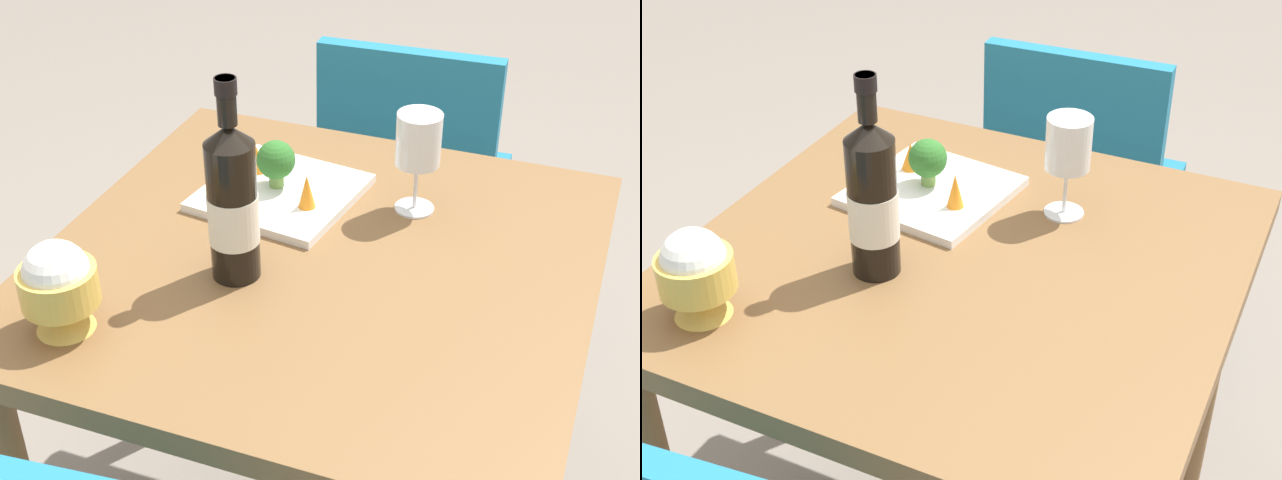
% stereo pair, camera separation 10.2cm
% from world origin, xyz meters
% --- Properties ---
extents(dining_table, '(0.86, 0.86, 0.74)m').
position_xyz_m(dining_table, '(0.00, 0.00, 0.65)').
color(dining_table, brown).
rests_on(dining_table, ground_plane).
extents(chair_near_window, '(0.41, 0.41, 0.85)m').
position_xyz_m(chair_near_window, '(0.04, -0.71, 0.53)').
color(chair_near_window, teal).
rests_on(chair_near_window, ground_plane).
extents(wine_bottle, '(0.08, 0.08, 0.32)m').
position_xyz_m(wine_bottle, '(0.10, 0.09, 0.87)').
color(wine_bottle, black).
rests_on(wine_bottle, dining_table).
extents(wine_glass, '(0.08, 0.08, 0.18)m').
position_xyz_m(wine_glass, '(-0.10, -0.19, 0.87)').
color(wine_glass, white).
rests_on(wine_glass, dining_table).
extents(rice_bowl, '(0.11, 0.11, 0.14)m').
position_xyz_m(rice_bowl, '(0.27, 0.30, 0.82)').
color(rice_bowl, gold).
rests_on(rice_bowl, dining_table).
extents(serving_plate, '(0.28, 0.28, 0.02)m').
position_xyz_m(serving_plate, '(0.13, -0.15, 0.75)').
color(serving_plate, white).
rests_on(serving_plate, dining_table).
extents(broccoli_floret, '(0.07, 0.07, 0.09)m').
position_xyz_m(broccoli_floret, '(0.14, -0.16, 0.81)').
color(broccoli_floret, '#729E4C').
rests_on(broccoli_floret, serving_plate).
extents(carrot_garnish_left, '(0.03, 0.03, 0.06)m').
position_xyz_m(carrot_garnish_left, '(0.06, -0.11, 0.79)').
color(carrot_garnish_left, orange).
rests_on(carrot_garnish_left, serving_plate).
extents(carrot_garnish_right, '(0.04, 0.04, 0.05)m').
position_xyz_m(carrot_garnish_right, '(0.19, -0.19, 0.78)').
color(carrot_garnish_right, orange).
rests_on(carrot_garnish_right, serving_plate).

